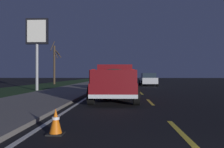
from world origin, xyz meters
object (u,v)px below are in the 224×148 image
at_px(gas_price_sign, 37,37).
at_px(bare_tree_far, 54,63).
at_px(sedan_silver, 148,79).
at_px(sedan_red, 120,81).
at_px(pickup_truck, 115,81).
at_px(traffic_cone_near, 56,122).

height_order(gas_price_sign, bare_tree_far, gas_price_sign).
height_order(sedan_silver, sedan_red, same).
relative_size(sedan_red, bare_tree_far, 0.73).
relative_size(pickup_truck, sedan_silver, 1.23).
relative_size(bare_tree_far, traffic_cone_near, 10.48).
distance_m(pickup_truck, traffic_cone_near, 7.06).
bearing_deg(bare_tree_far, sedan_red, -143.52).
xyz_separation_m(bare_tree_far, traffic_cone_near, (-27.18, -8.18, -2.66)).
relative_size(gas_price_sign, bare_tree_far, 1.01).
distance_m(gas_price_sign, traffic_cone_near, 15.91).
height_order(pickup_truck, bare_tree_far, bare_tree_far).
relative_size(pickup_truck, bare_tree_far, 0.90).
bearing_deg(traffic_cone_near, gas_price_sign, 22.20).
distance_m(bare_tree_far, traffic_cone_near, 28.51).
relative_size(sedan_silver, gas_price_sign, 0.72).
bearing_deg(sedan_red, bare_tree_far, 36.48).
distance_m(sedan_silver, traffic_cone_near, 23.97).
bearing_deg(sedan_red, gas_price_sign, 91.61).
distance_m(sedan_red, gas_price_sign, 8.02).
bearing_deg(traffic_cone_near, sedan_red, -5.10).
relative_size(pickup_truck, gas_price_sign, 0.89).
distance_m(pickup_truck, sedan_red, 7.45).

